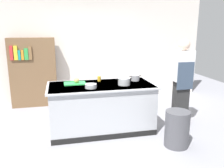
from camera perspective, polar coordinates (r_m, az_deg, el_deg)
ground_plane at (r=4.62m, az=-2.52°, el=-11.03°), size 10.00×10.00×0.00m
back_wall at (r=6.30m, az=-6.15°, el=9.64°), size 6.40×0.12×3.00m
counter_island at (r=4.45m, az=-2.58°, el=-5.58°), size 1.98×0.98×0.90m
cutting_board at (r=4.43m, az=-9.10°, el=0.16°), size 0.40×0.28×0.02m
onion at (r=4.40m, az=-8.67°, el=0.85°), size 0.09×0.09×0.09m
stock_pot at (r=4.29m, az=2.97°, el=0.63°), size 0.29×0.22×0.13m
sauce_pan at (r=4.65m, az=5.70°, el=1.49°), size 0.23×0.17×0.11m
mixing_bowl at (r=4.08m, az=-5.21°, el=-0.50°), size 0.20×0.20×0.07m
juice_cup at (r=4.60m, az=-3.17°, el=1.32°), size 0.07×0.07×0.10m
trash_bin at (r=4.05m, az=15.63°, el=-10.51°), size 0.40×0.40×0.61m
person_chef at (r=4.84m, az=16.77°, el=0.94°), size 0.38×0.25×1.72m
bookshelf at (r=6.07m, az=-18.72°, el=2.69°), size 1.10×0.31×1.70m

